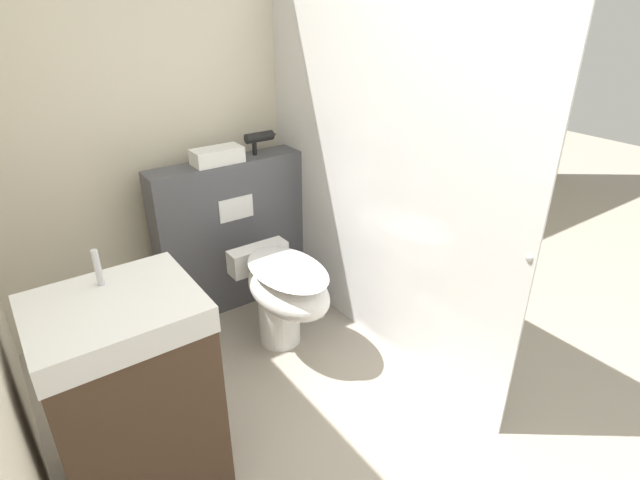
# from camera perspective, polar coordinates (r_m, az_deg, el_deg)

# --- Properties ---
(wall_back) EXTENTS (8.00, 0.06, 2.50)m
(wall_back) POSITION_cam_1_polar(r_m,az_deg,el_deg) (3.19, -11.29, 15.09)
(wall_back) COLOR beige
(wall_back) RESTS_ON ground_plane
(partition_panel) EXTENTS (0.95, 0.21, 0.96)m
(partition_panel) POSITION_cam_1_polar(r_m,az_deg,el_deg) (3.20, -10.11, 0.65)
(partition_panel) COLOR #4C4C51
(partition_panel) RESTS_ON ground_plane
(shower_glass) EXTENTS (0.04, 1.94, 1.93)m
(shower_glass) POSITION_cam_1_polar(r_m,az_deg,el_deg) (2.65, 6.13, 6.67)
(shower_glass) COLOR silver
(shower_glass) RESTS_ON ground_plane
(toilet) EXTENTS (0.37, 0.68, 0.55)m
(toilet) POSITION_cam_1_polar(r_m,az_deg,el_deg) (2.79, -4.22, -5.93)
(toilet) COLOR white
(toilet) RESTS_ON ground_plane
(sink_vanity) EXTENTS (0.57, 0.48, 1.05)m
(sink_vanity) POSITION_cam_1_polar(r_m,az_deg,el_deg) (2.12, -20.53, -16.84)
(sink_vanity) COLOR #473323
(sink_vanity) RESTS_ON ground_plane
(hair_drier) EXTENTS (0.21, 0.06, 0.14)m
(hair_drier) POSITION_cam_1_polar(r_m,az_deg,el_deg) (3.11, -6.85, 11.54)
(hair_drier) COLOR black
(hair_drier) RESTS_ON partition_panel
(folded_towel) EXTENTS (0.29, 0.15, 0.09)m
(folded_towel) POSITION_cam_1_polar(r_m,az_deg,el_deg) (2.98, -11.67, 9.41)
(folded_towel) COLOR white
(folded_towel) RESTS_ON partition_panel
(spare_toilet_roll) EXTENTS (0.11, 0.11, 0.11)m
(spare_toilet_roll) POSITION_cam_1_polar(r_m,az_deg,el_deg) (3.21, -0.37, -7.67)
(spare_toilet_roll) COLOR white
(spare_toilet_roll) RESTS_ON ground_plane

